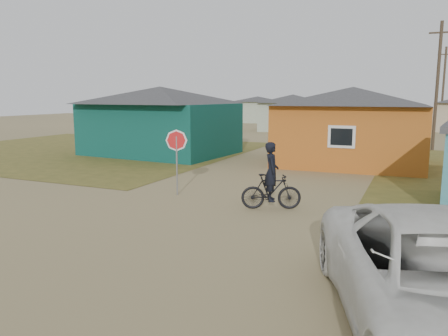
# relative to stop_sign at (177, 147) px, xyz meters

# --- Properties ---
(ground) EXTENTS (120.00, 120.00, 0.00)m
(ground) POSITION_rel_stop_sign_xyz_m (2.02, -4.22, -1.71)
(ground) COLOR #968357
(grass_nw) EXTENTS (20.00, 18.00, 0.00)m
(grass_nw) POSITION_rel_stop_sign_xyz_m (-11.98, 8.78, -1.70)
(grass_nw) COLOR olive
(grass_nw) RESTS_ON ground
(house_teal) EXTENTS (8.93, 7.08, 4.00)m
(house_teal) POSITION_rel_stop_sign_xyz_m (-6.48, 9.28, 0.35)
(house_teal) COLOR #0B3D36
(house_teal) RESTS_ON ground
(house_yellow) EXTENTS (7.72, 6.76, 3.90)m
(house_yellow) POSITION_rel_stop_sign_xyz_m (4.52, 9.78, 0.30)
(house_yellow) COLOR #B95F1C
(house_yellow) RESTS_ON ground
(house_pale_west) EXTENTS (7.04, 6.15, 3.60)m
(house_pale_west) POSITION_rel_stop_sign_xyz_m (-3.98, 29.78, 0.15)
(house_pale_west) COLOR #A4B098
(house_pale_west) RESTS_ON ground
(house_pale_north) EXTENTS (6.28, 5.81, 3.40)m
(house_pale_north) POSITION_rel_stop_sign_xyz_m (-11.98, 41.78, 0.05)
(house_pale_north) COLOR #A4B098
(house_pale_north) RESTS_ON ground
(utility_pole_near) EXTENTS (1.40, 0.20, 8.00)m
(utility_pole_near) POSITION_rel_stop_sign_xyz_m (8.52, 17.78, 2.43)
(utility_pole_near) COLOR #443628
(utility_pole_near) RESTS_ON ground
(utility_pole_far) EXTENTS (1.40, 0.20, 8.00)m
(utility_pole_far) POSITION_rel_stop_sign_xyz_m (9.52, 33.78, 2.43)
(utility_pole_far) COLOR #443628
(utility_pole_far) RESTS_ON ground
(stop_sign) EXTENTS (0.75, 0.06, 2.30)m
(stop_sign) POSITION_rel_stop_sign_xyz_m (0.00, 0.00, 0.00)
(stop_sign) COLOR gray
(stop_sign) RESTS_ON ground
(cyclist) EXTENTS (1.89, 1.19, 2.07)m
(cyclist) POSITION_rel_stop_sign_xyz_m (3.62, -0.53, -0.95)
(cyclist) COLOR black
(cyclist) RESTS_ON ground
(vehicle) EXTENTS (4.73, 6.86, 1.74)m
(vehicle) POSITION_rel_stop_sign_xyz_m (8.14, -6.53, -0.83)
(vehicle) COLOR white
(vehicle) RESTS_ON ground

